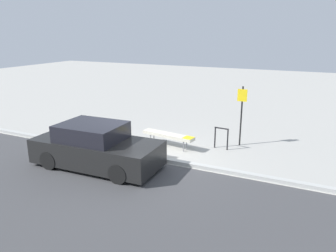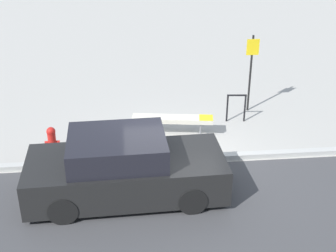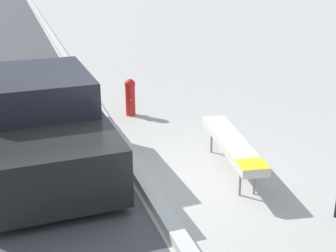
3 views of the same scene
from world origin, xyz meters
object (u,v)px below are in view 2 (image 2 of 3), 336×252
sign_post (251,67)px  fire_hydrant (52,140)px  bench (173,119)px  bike_rack (236,105)px  parked_car_near (124,169)px

sign_post → fire_hydrant: (-5.49, -2.16, -0.98)m
bench → bike_rack: size_ratio=2.64×
sign_post → fire_hydrant: bearing=-158.5°
fire_hydrant → parked_car_near: size_ratio=0.18×
fire_hydrant → bike_rack: bearing=16.4°
bike_rack → sign_post: sign_post is taller
bench → parked_car_near: (-1.32, -2.69, 0.19)m
sign_post → parked_car_near: (-3.73, -4.05, -0.73)m
bench → bike_rack: 1.99m
sign_post → bench: bearing=-150.5°
bench → fire_hydrant: size_ratio=2.85×
bench → fire_hydrant: bearing=-156.9°
sign_post → fire_hydrant: 5.98m
bike_rack → parked_car_near: parked_car_near is taller
sign_post → fire_hydrant: size_ratio=3.01×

